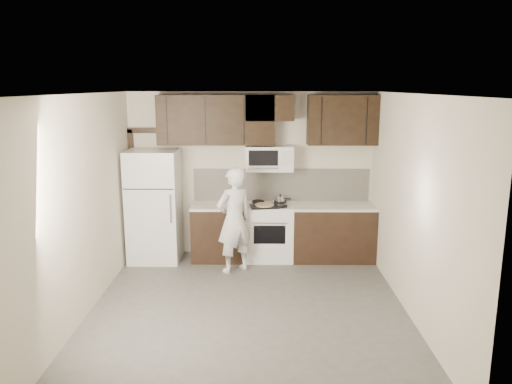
{
  "coord_description": "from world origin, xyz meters",
  "views": [
    {
      "loc": [
        0.15,
        -5.88,
        2.8
      ],
      "look_at": [
        0.09,
        0.9,
        1.34
      ],
      "focal_mm": 35.0,
      "sensor_mm": 36.0,
      "label": 1
    }
  ],
  "objects_px": {
    "stove": "(269,232)",
    "refrigerator": "(154,206)",
    "microwave": "(269,158)",
    "person": "(234,220)"
  },
  "relations": [
    {
      "from": "stove",
      "to": "refrigerator",
      "type": "relative_size",
      "value": 0.52
    },
    {
      "from": "refrigerator",
      "to": "person",
      "type": "xyz_separation_m",
      "value": [
        1.31,
        -0.52,
        -0.09
      ]
    },
    {
      "from": "refrigerator",
      "to": "stove",
      "type": "bearing_deg",
      "value": 1.51
    },
    {
      "from": "stove",
      "to": "microwave",
      "type": "distance_m",
      "value": 1.2
    },
    {
      "from": "stove",
      "to": "microwave",
      "type": "bearing_deg",
      "value": 90.1
    },
    {
      "from": "person",
      "to": "microwave",
      "type": "bearing_deg",
      "value": -163.17
    },
    {
      "from": "microwave",
      "to": "person",
      "type": "height_order",
      "value": "microwave"
    },
    {
      "from": "refrigerator",
      "to": "person",
      "type": "distance_m",
      "value": 1.41
    },
    {
      "from": "microwave",
      "to": "person",
      "type": "xyz_separation_m",
      "value": [
        -0.54,
        -0.68,
        -0.84
      ]
    },
    {
      "from": "stove",
      "to": "refrigerator",
      "type": "height_order",
      "value": "refrigerator"
    }
  ]
}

